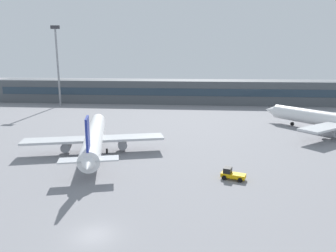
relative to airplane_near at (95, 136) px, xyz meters
name	(u,v)px	position (x,y,z in m)	size (l,w,h in m)	color
ground_plane	(151,139)	(9.56, 10.38, -2.88)	(400.00, 400.00, 0.00)	gray
terminal_building	(172,92)	(9.56, 68.10, 1.62)	(142.92, 12.13, 9.00)	#4C5156
airplane_near	(95,136)	(0.00, 0.00, 0.00)	(26.70, 37.60, 9.46)	white
baggage_tug_yellow	(232,174)	(25.29, -12.57, -2.09)	(3.89, 2.72, 1.75)	#F2B20C
floodlight_tower_west	(57,61)	(-32.23, 56.86, 13.79)	(3.20, 0.80, 29.20)	gray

